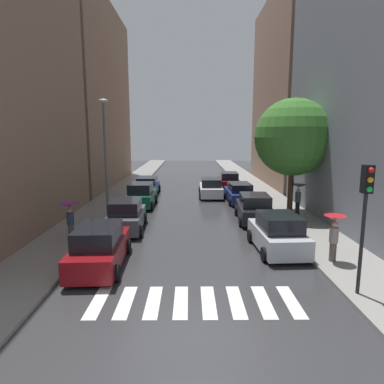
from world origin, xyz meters
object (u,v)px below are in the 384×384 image
parked_car_right_nearest (278,234)px  parked_car_right_second (254,209)px  parked_car_left_nearest (100,248)px  parked_car_right_third (239,193)px  lamp_post_left (105,150)px  parked_car_left_fourth (147,186)px  car_midroad (211,188)px  parked_car_left_second (126,216)px  parked_car_right_fourth (229,181)px  traffic_light_right_corner (366,201)px  pedestrian_foreground (70,213)px  street_tree_right (293,137)px  pedestrian_by_kerb (334,229)px  parked_car_left_third (141,196)px  pedestrian_near_tree (298,193)px

parked_car_right_nearest → parked_car_right_second: bearing=-2.4°
parked_car_left_nearest → parked_car_right_third: parked_car_left_nearest is taller
parked_car_right_second → lamp_post_left: 10.16m
parked_car_left_fourth → car_midroad: bearing=-103.5°
parked_car_left_second → parked_car_right_fourth: (7.51, 14.60, -0.05)m
car_midroad → traffic_light_right_corner: bearing=-167.6°
parked_car_right_nearest → car_midroad: 13.95m
car_midroad → pedestrian_foreground: size_ratio=2.33×
parked_car_right_nearest → car_midroad: size_ratio=0.95×
parked_car_right_nearest → street_tree_right: size_ratio=0.55×
parked_car_right_third → traffic_light_right_corner: 16.28m
parked_car_right_nearest → pedestrian_by_kerb: (1.89, -1.63, 0.69)m
parked_car_left_third → traffic_light_right_corner: traffic_light_right_corner is taller
parked_car_left_second → parked_car_right_nearest: size_ratio=1.03×
parked_car_left_fourth → pedestrian_by_kerb: size_ratio=2.27×
parked_car_left_second → parked_car_left_third: parked_car_left_third is taller
pedestrian_by_kerb → pedestrian_near_tree: bearing=97.1°
parked_car_left_fourth → pedestrian_by_kerb: 19.43m
parked_car_right_second → parked_car_right_third: (-0.07, 5.92, -0.06)m
parked_car_right_third → pedestrian_near_tree: 5.76m
parked_car_left_second → traffic_light_right_corner: (9.19, -8.06, 2.46)m
parked_car_right_third → parked_car_left_third: bearing=99.7°
lamp_post_left → pedestrian_near_tree: bearing=-0.0°
parked_car_right_fourth → car_midroad: (-2.07, -4.34, -0.01)m
parked_car_right_fourth → lamp_post_left: (-9.32, -11.40, 3.62)m
parked_car_right_third → parked_car_left_nearest: bearing=148.2°
parked_car_left_second → parked_car_left_third: size_ratio=1.04×
pedestrian_near_tree → lamp_post_left: lamp_post_left is taller
parked_car_right_third → pedestrian_foreground: (-9.95, -10.01, 0.75)m
street_tree_right → parked_car_left_third: bearing=164.4°
parked_car_left_second → parked_car_left_fourth: size_ratio=0.96×
parked_car_right_second → traffic_light_right_corner: bearing=-168.6°
parked_car_left_third → street_tree_right: 11.58m
parked_car_left_fourth → parked_car_right_second: parked_car_right_second is taller
pedestrian_foreground → street_tree_right: bearing=118.6°
car_midroad → traffic_light_right_corner: size_ratio=1.01×
parked_car_left_second → pedestrian_foreground: bearing=128.5°
parked_car_right_fourth → car_midroad: bearing=156.6°
parked_car_left_nearest → pedestrian_near_tree: pedestrian_near_tree is taller
parked_car_left_third → parked_car_right_fourth: 11.18m
parked_car_left_second → pedestrian_near_tree: size_ratio=2.13×
parked_car_right_fourth → parked_car_right_nearest: bearing=-177.3°
pedestrian_foreground → car_midroad: bearing=152.5°
traffic_light_right_corner → street_tree_right: bearing=84.6°
pedestrian_near_tree → car_midroad: bearing=119.2°
parked_car_right_third → traffic_light_right_corner: (1.64, -16.00, 2.55)m
pedestrian_foreground → pedestrian_by_kerb: 12.35m
traffic_light_right_corner → lamp_post_left: 15.78m
parked_car_left_second → traffic_light_right_corner: traffic_light_right_corner is taller
parked_car_left_second → pedestrian_near_tree: (10.71, 3.19, 0.76)m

